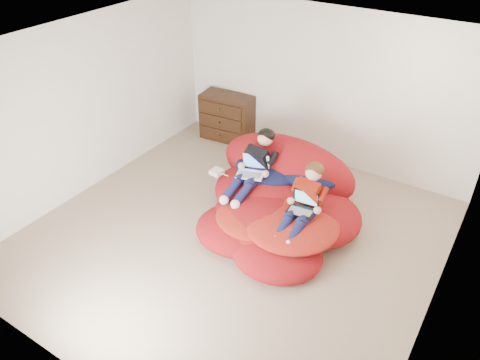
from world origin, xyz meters
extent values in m
cube|color=tan|center=(0.00, 0.00, -0.12)|extent=(5.10, 5.10, 0.25)
cube|color=white|center=(0.00, 2.51, 1.25)|extent=(5.10, 0.02, 2.50)
cube|color=white|center=(0.00, -2.51, 1.25)|extent=(5.10, 0.02, 2.50)
cube|color=white|center=(-2.51, 0.00, 1.25)|extent=(0.02, 5.10, 2.50)
cube|color=white|center=(2.51, 0.00, 1.25)|extent=(0.02, 5.10, 2.50)
cube|color=silver|center=(0.00, 0.00, 2.51)|extent=(5.10, 5.10, 0.02)
cube|color=#321C0D|center=(-1.61, 2.26, 0.42)|extent=(0.96, 0.55, 0.83)
cube|color=#321C0D|center=(-1.61, 2.02, 0.17)|extent=(0.83, 0.10, 0.20)
cylinder|color=#4C3F26|center=(-1.61, 2.00, 0.17)|extent=(0.04, 0.06, 0.03)
cube|color=#321C0D|center=(-1.61, 2.02, 0.42)|extent=(0.83, 0.10, 0.20)
cylinder|color=#4C3F26|center=(-1.61, 2.00, 0.42)|extent=(0.04, 0.06, 0.03)
cube|color=#321C0D|center=(-1.61, 2.02, 0.66)|extent=(0.83, 0.10, 0.20)
cylinder|color=#4C3F26|center=(-1.61, 2.00, 0.66)|extent=(0.04, 0.06, 0.03)
ellipsoid|color=#A71217|center=(0.00, 0.88, 0.22)|extent=(1.53, 1.37, 0.55)
ellipsoid|color=#A71217|center=(0.80, 0.74, 0.20)|extent=(1.31, 1.27, 0.47)
ellipsoid|color=#A71217|center=(0.39, 0.31, 0.18)|extent=(1.66, 1.33, 0.53)
ellipsoid|color=#A71217|center=(0.07, 0.01, 0.14)|extent=(1.13, 1.04, 0.38)
ellipsoid|color=#A71217|center=(0.71, -0.09, 0.13)|extent=(1.17, 1.06, 0.38)
ellipsoid|color=#A71217|center=(0.08, 1.34, 0.40)|extent=(2.11, 0.93, 0.93)
ellipsoid|color=#11173D|center=(-0.08, 1.04, 0.48)|extent=(0.99, 0.81, 0.25)
ellipsoid|color=#11173D|center=(0.48, 1.17, 0.52)|extent=(0.93, 0.65, 0.22)
ellipsoid|color=red|center=(0.71, 0.27, 0.34)|extent=(1.22, 1.22, 0.22)
ellipsoid|color=red|center=(0.22, 0.15, 0.30)|extent=(1.03, 0.92, 0.18)
ellipsoid|color=white|center=(-0.14, 1.45, 0.62)|extent=(0.44, 0.28, 0.28)
cube|color=black|center=(-0.14, 0.92, 0.68)|extent=(0.33, 0.39, 0.47)
sphere|color=#DBA486|center=(-0.14, 1.04, 0.96)|extent=(0.22, 0.22, 0.22)
ellipsoid|color=black|center=(-0.14, 1.07, 1.00)|extent=(0.24, 0.23, 0.19)
cylinder|color=#151741|center=(-0.23, 0.63, 0.51)|extent=(0.16, 0.36, 0.20)
cylinder|color=#151741|center=(-0.23, 0.32, 0.48)|extent=(0.14, 0.35, 0.23)
sphere|color=white|center=(-0.23, 0.14, 0.42)|extent=(0.13, 0.13, 0.13)
cylinder|color=#151741|center=(-0.05, 0.63, 0.51)|extent=(0.16, 0.36, 0.20)
cylinder|color=#151741|center=(-0.05, 0.32, 0.48)|extent=(0.14, 0.35, 0.23)
sphere|color=white|center=(-0.05, 0.14, 0.42)|extent=(0.13, 0.13, 0.13)
cube|color=#9C1D0D|center=(0.78, 0.57, 0.63)|extent=(0.31, 0.31, 0.47)
sphere|color=#DBA486|center=(0.78, 0.65, 0.92)|extent=(0.21, 0.21, 0.21)
ellipsoid|color=#492F13|center=(0.78, 0.68, 0.96)|extent=(0.24, 0.22, 0.18)
cylinder|color=#151741|center=(0.70, 0.34, 0.45)|extent=(0.16, 0.35, 0.19)
cylinder|color=#151741|center=(0.70, 0.04, 0.42)|extent=(0.13, 0.33, 0.22)
sphere|color=white|center=(0.70, -0.13, 0.36)|extent=(0.12, 0.12, 0.12)
cylinder|color=#151741|center=(0.87, 0.34, 0.45)|extent=(0.16, 0.35, 0.19)
cylinder|color=#151741|center=(0.87, 0.04, 0.42)|extent=(0.13, 0.33, 0.22)
sphere|color=white|center=(0.87, -0.13, 0.36)|extent=(0.12, 0.12, 0.12)
cube|color=white|center=(-0.14, 0.65, 0.58)|extent=(0.43, 0.36, 0.01)
cube|color=gray|center=(-0.14, 0.63, 0.59)|extent=(0.34, 0.23, 0.00)
cube|color=white|center=(-0.14, 0.81, 0.71)|extent=(0.37, 0.19, 0.25)
cube|color=#3E7CD4|center=(-0.14, 0.80, 0.71)|extent=(0.32, 0.16, 0.20)
cube|color=black|center=(0.78, 0.36, 0.51)|extent=(0.36, 0.27, 0.01)
cube|color=gray|center=(0.78, 0.34, 0.52)|extent=(0.29, 0.16, 0.00)
cube|color=black|center=(0.78, 0.49, 0.64)|extent=(0.34, 0.08, 0.23)
cube|color=teal|center=(0.78, 0.48, 0.64)|extent=(0.29, 0.06, 0.19)
cube|color=white|center=(-0.71, 0.65, 0.42)|extent=(0.18, 0.18, 0.06)
camera|label=1|loc=(2.67, -3.97, 4.04)|focal=35.00mm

